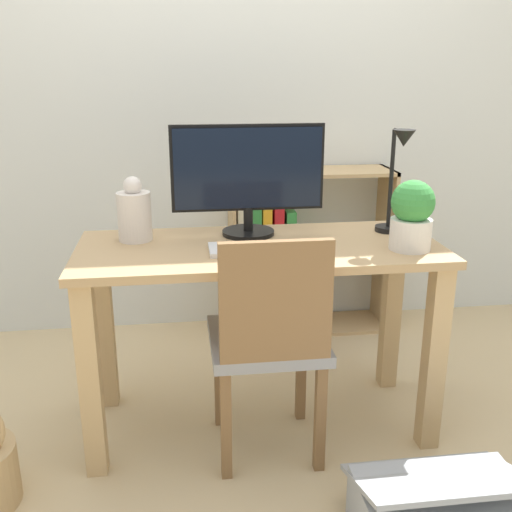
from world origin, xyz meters
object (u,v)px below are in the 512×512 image
(desk_lamp, at_px, (397,171))
(potted_plant, at_px, (412,215))
(bookshelf, at_px, (281,255))
(keyboard, at_px, (266,248))
(chair, at_px, (270,338))
(vase, at_px, (134,213))
(monitor, at_px, (248,173))

(desk_lamp, bearing_deg, potted_plant, -91.49)
(potted_plant, relative_size, bookshelf, 0.29)
(keyboard, distance_m, potted_plant, 0.52)
(desk_lamp, xyz_separation_m, potted_plant, (-0.00, -0.18, -0.12))
(keyboard, xyz_separation_m, chair, (-0.01, -0.15, -0.28))
(vase, xyz_separation_m, bookshelf, (0.68, 0.74, -0.42))
(keyboard, height_order, potted_plant, potted_plant)
(bookshelf, bearing_deg, vase, -132.57)
(potted_plant, xyz_separation_m, bookshelf, (-0.29, 0.98, -0.44))
(monitor, relative_size, keyboard, 1.44)
(keyboard, xyz_separation_m, vase, (-0.46, 0.19, 0.09))
(potted_plant, relative_size, chair, 0.29)
(monitor, bearing_deg, vase, -176.75)
(monitor, xyz_separation_m, keyboard, (0.04, -0.21, -0.23))
(bookshelf, bearing_deg, monitor, -109.61)
(monitor, xyz_separation_m, chair, (0.03, -0.36, -0.51))
(potted_plant, bearing_deg, monitor, 153.74)
(vase, relative_size, bookshelf, 0.28)
(keyboard, bearing_deg, bookshelf, 76.80)
(bookshelf, bearing_deg, chair, -101.82)
(chair, bearing_deg, keyboard, 82.86)
(keyboard, height_order, desk_lamp, desk_lamp)
(potted_plant, bearing_deg, vase, 165.86)
(keyboard, height_order, vase, vase)
(chair, bearing_deg, desk_lamp, 23.89)
(monitor, xyz_separation_m, desk_lamp, (0.55, -0.08, 0.01))
(monitor, height_order, desk_lamp, monitor)
(monitor, height_order, bookshelf, monitor)
(vase, distance_m, bookshelf, 1.09)
(keyboard, relative_size, desk_lamp, 0.99)
(vase, bearing_deg, keyboard, -22.43)
(keyboard, distance_m, vase, 0.51)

